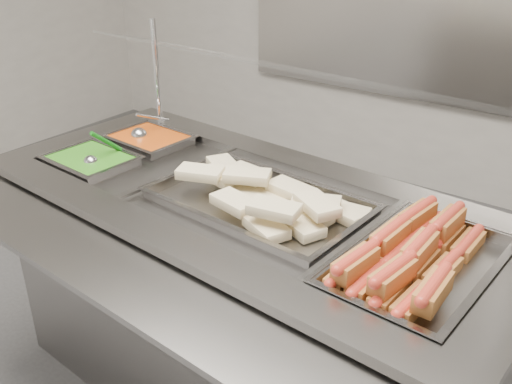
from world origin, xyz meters
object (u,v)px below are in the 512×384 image
Objects in this scene: pan_hotdogs at (419,273)px; pan_wraps at (258,206)px; serving_spoon at (94,159)px; ladle at (140,135)px; steam_counter at (246,304)px; sneeze_guard at (287,72)px.

pan_hotdogs is 0.81× the size of pan_wraps.
ladle is at bearing 100.56° from serving_spoon.
ladle is at bearing 165.75° from steam_counter.
pan_wraps is (0.06, -0.00, 0.41)m from steam_counter.
pan_hotdogs is at bearing -9.15° from ladle.
steam_counter is 0.80m from ladle.
sneeze_guard reaches higher than pan_wraps.
sneeze_guard is at bearing 157.26° from pan_hotdogs.
ladle is (-0.70, 0.17, 0.03)m from pan_wraps.
pan_wraps is 4.02× the size of serving_spoon.
pan_hotdogs is 0.54m from pan_wraps.
steam_counter is at bearing 176.54° from pan_hotdogs.
sneeze_guard is 0.74m from ladle.
steam_counter is at bearing -14.25° from ladle.
pan_wraps is 3.50× the size of ladle.
sneeze_guard is 2.37× the size of pan_wraps.
sneeze_guard is at bearing 101.89° from pan_wraps.
pan_hotdogs is (0.60, -0.04, 0.39)m from steam_counter.
sneeze_guard is 9.53× the size of serving_spoon.
ladle is (-1.24, 0.20, 0.05)m from pan_hotdogs.
serving_spoon reaches higher than pan_wraps.
pan_wraps is (0.04, -0.21, -0.37)m from sneeze_guard.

